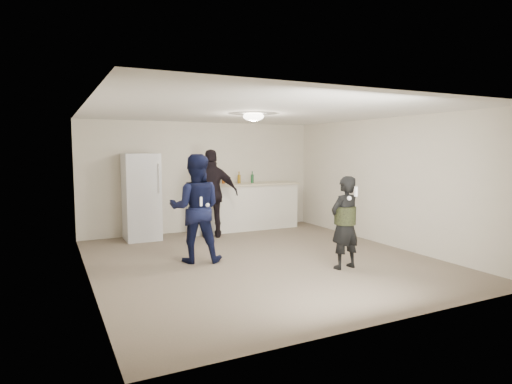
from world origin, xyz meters
name	(u,v)px	position (x,y,z in m)	size (l,w,h in m)	color
floor	(261,260)	(0.00, 0.00, 0.00)	(6.00, 6.00, 0.00)	#6B5B4C
ceiling	(261,112)	(0.00, 0.00, 2.50)	(6.00, 6.00, 0.00)	silver
wall_back	(203,177)	(0.00, 3.00, 1.25)	(6.00, 6.00, 0.00)	beige
wall_front	(389,209)	(0.00, -3.00, 1.25)	(6.00, 6.00, 0.00)	beige
wall_left	(87,195)	(-2.75, 0.00, 1.25)	(6.00, 6.00, 0.00)	beige
wall_right	(386,182)	(2.75, 0.00, 1.25)	(6.00, 6.00, 0.00)	beige
counter	(244,207)	(0.90, 2.67, 0.53)	(2.60, 0.56, 1.05)	silver
counter_top	(244,184)	(0.90, 2.67, 1.07)	(2.68, 0.64, 0.04)	beige
fridge	(141,197)	(-1.49, 2.60, 0.90)	(0.70, 0.70, 1.80)	silver
fridge_handle	(159,178)	(-1.21, 2.23, 1.30)	(0.02, 0.02, 0.60)	silver
ceiling_dome	(253,116)	(0.00, 0.30, 2.45)	(0.36, 0.36, 0.16)	white
shaker	(204,182)	(-0.11, 2.59, 1.18)	(0.08, 0.08, 0.17)	#ABABAF
man	(196,208)	(-1.03, 0.40, 0.90)	(0.88, 0.69, 1.81)	#101744
woman	(345,223)	(0.95, -1.05, 0.74)	(0.54, 0.35, 1.47)	black
camo_shorts	(345,215)	(0.95, -1.05, 0.85)	(0.34, 0.34, 0.28)	#2A3317
spectator	(212,194)	(-0.08, 2.18, 0.94)	(1.11, 0.46, 1.89)	black
remote_man	(201,201)	(-1.03, 0.12, 1.05)	(0.04, 0.04, 0.15)	white
nunchuk_man	(207,205)	(-0.91, 0.15, 0.98)	(0.07, 0.07, 0.07)	white
remote_woman	(356,192)	(0.95, -1.30, 1.25)	(0.04, 0.04, 0.15)	white
nunchuk_woman	(349,198)	(0.85, -1.27, 1.15)	(0.07, 0.07, 0.07)	white
bottle_cluster	(233,179)	(0.67, 2.76, 1.19)	(1.07, 0.21, 0.21)	#936A15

